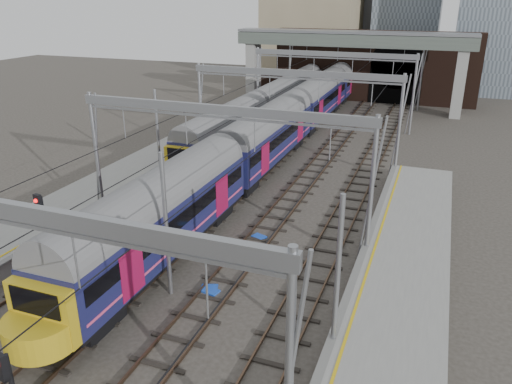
% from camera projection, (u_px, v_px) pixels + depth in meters
% --- Properties ---
extents(ground, '(160.00, 160.00, 0.00)m').
position_uv_depth(ground, '(148.00, 317.00, 21.98)').
color(ground, '#38332D').
rests_on(ground, ground).
extents(platform_left, '(4.32, 55.00, 1.12)m').
position_uv_depth(platform_left, '(11.00, 243.00, 27.27)').
color(platform_left, gray).
rests_on(platform_left, ground).
extents(tracks, '(14.40, 80.00, 0.22)m').
position_uv_depth(tracks, '(263.00, 196.00, 35.03)').
color(tracks, '#4C3828').
rests_on(tracks, ground).
extents(overhead_line, '(16.80, 80.00, 8.00)m').
position_uv_depth(overhead_line, '(292.00, 88.00, 38.26)').
color(overhead_line, gray).
rests_on(overhead_line, ground).
extents(retaining_wall, '(28.00, 2.75, 9.00)m').
position_uv_depth(retaining_wall, '(369.00, 68.00, 65.14)').
color(retaining_wall, black).
rests_on(retaining_wall, ground).
extents(overbridge, '(28.00, 3.00, 9.25)m').
position_uv_depth(overbridge, '(351.00, 48.00, 59.35)').
color(overbridge, gray).
rests_on(overbridge, ground).
extents(train_main, '(2.94, 68.03, 5.02)m').
position_uv_depth(train_main, '(297.00, 114.00, 47.79)').
color(train_main, black).
rests_on(train_main, ground).
extents(train_second, '(2.66, 46.19, 4.63)m').
position_uv_depth(train_second, '(280.00, 99.00, 55.50)').
color(train_second, black).
rests_on(train_second, ground).
extents(signal_near_left, '(0.39, 0.48, 5.10)m').
position_uv_depth(signal_near_left, '(45.00, 232.00, 22.57)').
color(signal_near_left, black).
rests_on(signal_near_left, ground).
extents(equip_cover_a, '(0.86, 0.69, 0.09)m').
position_uv_depth(equip_cover_a, '(211.00, 291.00, 23.79)').
color(equip_cover_a, blue).
rests_on(equip_cover_a, ground).
extents(equip_cover_b, '(0.93, 0.79, 0.09)m').
position_uv_depth(equip_cover_b, '(209.00, 288.00, 24.06)').
color(equip_cover_b, blue).
rests_on(equip_cover_b, ground).
extents(equip_cover_c, '(0.94, 0.80, 0.09)m').
position_uv_depth(equip_cover_c, '(259.00, 237.00, 29.13)').
color(equip_cover_c, blue).
rests_on(equip_cover_c, ground).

